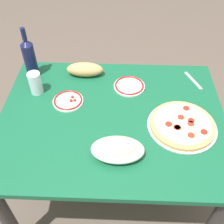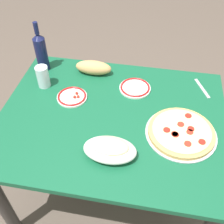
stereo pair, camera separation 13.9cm
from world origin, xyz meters
name	(u,v)px [view 1 (the left image)]	position (x,y,z in m)	size (l,w,h in m)	color
ground_plane	(112,186)	(0.00, 0.00, 0.00)	(8.00, 8.00, 0.00)	brown
dining_table	(112,131)	(0.00, 0.00, 0.58)	(1.16, 0.92, 0.70)	#145938
pepperoni_pizza	(182,125)	(0.35, -0.06, 0.72)	(0.34, 0.34, 0.03)	#B7B7BC
baked_pasta_dish	(118,149)	(0.03, -0.24, 0.74)	(0.24, 0.15, 0.08)	white
wine_bottle	(29,57)	(-0.49, 0.33, 0.82)	(0.07, 0.07, 0.31)	#141942
water_glass	(35,83)	(-0.43, 0.17, 0.76)	(0.07, 0.07, 0.13)	silver
side_plate_near	(129,86)	(0.09, 0.24, 0.71)	(0.18, 0.18, 0.02)	white
side_plate_far	(68,101)	(-0.24, 0.10, 0.71)	(0.17, 0.17, 0.02)	white
bread_loaf	(85,70)	(-0.17, 0.34, 0.74)	(0.22, 0.09, 0.08)	tan
fork_left	(193,80)	(0.47, 0.31, 0.70)	(0.17, 0.02, 0.01)	#B7B7BC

